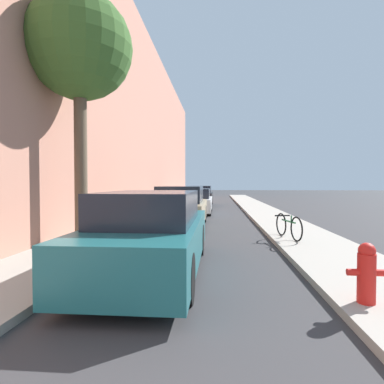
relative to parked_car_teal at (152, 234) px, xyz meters
The scene contains 11 objects.
ground_plane 9.46m from the parked_car_teal, 85.21° to the left, with size 120.00×120.00×0.00m, color #333335.
sidewalk_left 9.66m from the parked_car_teal, 102.67° to the left, with size 2.00×52.00×0.12m.
sidewalk_right 10.12m from the parked_car_teal, 68.58° to the left, with size 2.00×52.00×0.12m.
building_facade_left 11.08m from the parked_car_teal, 110.23° to the left, with size 0.70×52.00×10.89m.
parked_car_teal is the anchor object (origin of this frame).
parked_car_champagne 6.06m from the parked_car_teal, 91.73° to the left, with size 1.76×4.39×1.52m.
parked_car_white 11.30m from the parked_car_teal, 90.08° to the left, with size 1.73×4.58×1.34m.
parked_car_black 17.03m from the parked_car_teal, 90.22° to the left, with size 1.71×4.52×1.45m.
street_tree_near 5.30m from the parked_car_teal, 137.31° to the left, with size 2.63×2.63×6.26m.
fire_hydrant 3.42m from the parked_car_teal, 26.11° to the right, with size 0.47×0.22×0.77m.
bicycle 4.44m from the parked_car_teal, 45.24° to the left, with size 0.50×1.57×0.65m.
Camera 1 is at (0.41, 1.02, 1.63)m, focal length 29.26 mm.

